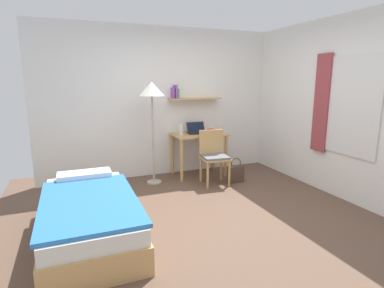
# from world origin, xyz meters

# --- Properties ---
(ground_plane) EXTENTS (5.28, 5.28, 0.00)m
(ground_plane) POSITION_xyz_m (0.00, 0.00, 0.00)
(ground_plane) COLOR brown
(wall_back) EXTENTS (4.40, 0.27, 2.60)m
(wall_back) POSITION_xyz_m (0.00, 2.02, 1.30)
(wall_back) COLOR white
(wall_back) RESTS_ON ground_plane
(wall_right) EXTENTS (0.10, 4.40, 2.60)m
(wall_right) POSITION_xyz_m (2.02, -0.00, 1.30)
(wall_right) COLOR white
(wall_right) RESTS_ON ground_plane
(bed) EXTENTS (0.96, 1.89, 0.54)m
(bed) POSITION_xyz_m (-1.48, 0.04, 0.24)
(bed) COLOR tan
(bed) RESTS_ON ground_plane
(desk) EXTENTS (0.93, 0.59, 0.76)m
(desk) POSITION_xyz_m (0.52, 1.70, 0.61)
(desk) COLOR tan
(desk) RESTS_ON ground_plane
(desk_chair) EXTENTS (0.47, 0.44, 0.88)m
(desk_chair) POSITION_xyz_m (0.57, 1.18, 0.49)
(desk_chair) COLOR tan
(desk_chair) RESTS_ON ground_plane
(standing_lamp) EXTENTS (0.40, 0.40, 1.67)m
(standing_lamp) POSITION_xyz_m (-0.36, 1.55, 1.47)
(standing_lamp) COLOR #B2A893
(standing_lamp) RESTS_ON ground_plane
(laptop) EXTENTS (0.34, 0.22, 0.20)m
(laptop) POSITION_xyz_m (0.49, 1.76, 0.81)
(laptop) COLOR black
(laptop) RESTS_ON desk
(water_bottle) EXTENTS (0.07, 0.07, 0.20)m
(water_bottle) POSITION_xyz_m (0.18, 1.69, 0.86)
(water_bottle) COLOR silver
(water_bottle) RESTS_ON desk
(book_stack) EXTENTS (0.17, 0.23, 0.05)m
(book_stack) POSITION_xyz_m (0.82, 1.75, 0.79)
(book_stack) COLOR purple
(book_stack) RESTS_ON desk
(handbag) EXTENTS (0.27, 0.11, 0.43)m
(handbag) POSITION_xyz_m (0.93, 1.07, 0.15)
(handbag) COLOR #4C382D
(handbag) RESTS_ON ground_plane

